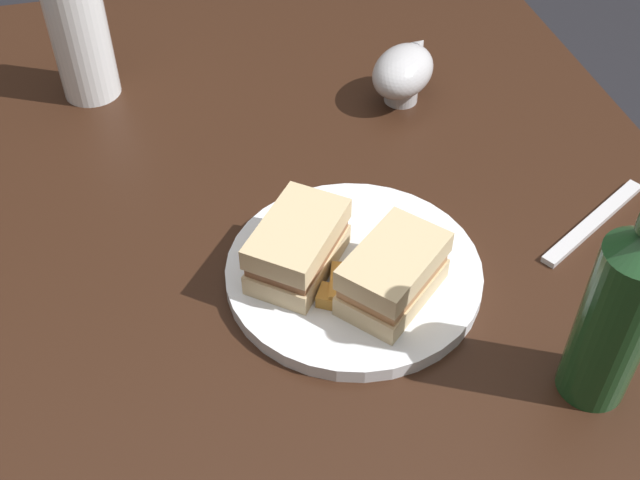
% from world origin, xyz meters
% --- Properties ---
extents(dining_table, '(1.24, 0.95, 0.74)m').
position_xyz_m(dining_table, '(0.00, 0.00, 0.37)').
color(dining_table, black).
rests_on(dining_table, ground).
extents(plate, '(0.26, 0.26, 0.02)m').
position_xyz_m(plate, '(-0.07, -0.06, 0.75)').
color(plate, white).
rests_on(plate, dining_table).
extents(sandwich_half_left, '(0.13, 0.12, 0.06)m').
position_xyz_m(sandwich_half_left, '(-0.05, -0.00, 0.79)').
color(sandwich_half_left, '#CCB284').
rests_on(sandwich_half_left, plate).
extents(sandwich_half_right, '(0.12, 0.13, 0.06)m').
position_xyz_m(sandwich_half_right, '(-0.11, -0.08, 0.79)').
color(sandwich_half_right, '#CCB284').
rests_on(sandwich_half_right, plate).
extents(potato_wedge_front, '(0.03, 0.04, 0.02)m').
position_xyz_m(potato_wedge_front, '(-0.11, -0.05, 0.77)').
color(potato_wedge_front, '#B77F33').
rests_on(potato_wedge_front, plate).
extents(potato_wedge_middle, '(0.05, 0.02, 0.02)m').
position_xyz_m(potato_wedge_middle, '(-0.11, -0.06, 0.77)').
color(potato_wedge_middle, '#B77F33').
rests_on(potato_wedge_middle, plate).
extents(potato_wedge_back, '(0.04, 0.04, 0.01)m').
position_xyz_m(potato_wedge_back, '(-0.11, -0.03, 0.76)').
color(potato_wedge_back, '#B77F33').
rests_on(potato_wedge_back, plate).
extents(potato_wedge_left_edge, '(0.05, 0.04, 0.02)m').
position_xyz_m(potato_wedge_left_edge, '(-0.09, -0.03, 0.76)').
color(potato_wedge_left_edge, '#B77F33').
rests_on(potato_wedge_left_edge, plate).
extents(pint_glass, '(0.07, 0.07, 0.16)m').
position_xyz_m(pint_glass, '(0.34, 0.19, 0.81)').
color(pint_glass, white).
rests_on(pint_glass, dining_table).
extents(gravy_boat, '(0.13, 0.12, 0.07)m').
position_xyz_m(gravy_boat, '(0.23, -0.20, 0.78)').
color(gravy_boat, '#B7B7BC').
rests_on(gravy_boat, dining_table).
extents(cider_bottle, '(0.06, 0.06, 0.28)m').
position_xyz_m(cider_bottle, '(-0.25, -0.23, 0.85)').
color(cider_bottle, '#19421E').
rests_on(cider_bottle, dining_table).
extents(fork, '(0.10, 0.16, 0.01)m').
position_xyz_m(fork, '(-0.05, -0.34, 0.74)').
color(fork, silver).
rests_on(fork, dining_table).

